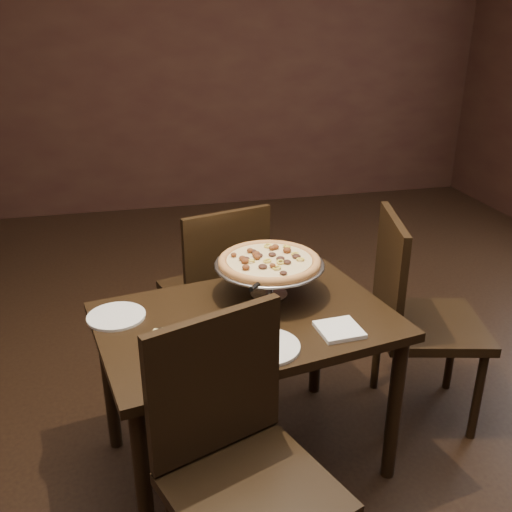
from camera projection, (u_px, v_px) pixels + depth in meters
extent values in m
cube|color=black|center=(262.00, 454.00, 2.47)|extent=(6.00, 7.00, 0.02)
cube|color=black|center=(167.00, 56.00, 5.06)|extent=(6.00, 0.02, 2.80)
cube|color=black|center=(246.00, 321.00, 2.17)|extent=(1.21, 0.91, 0.04)
cylinder|color=black|center=(144.00, 487.00, 1.86)|extent=(0.05, 0.05, 0.65)
cylinder|color=black|center=(394.00, 410.00, 2.22)|extent=(0.05, 0.05, 0.65)
cylinder|color=black|center=(109.00, 382.00, 2.38)|extent=(0.05, 0.05, 0.65)
cylinder|color=black|center=(317.00, 334.00, 2.75)|extent=(0.05, 0.05, 0.65)
cylinder|color=#B3B4BA|center=(269.00, 294.00, 2.33)|extent=(0.15, 0.15, 0.01)
cylinder|color=#B3B4BA|center=(269.00, 280.00, 2.30)|extent=(0.03, 0.03, 0.12)
cylinder|color=#B3B4BA|center=(269.00, 266.00, 2.28)|extent=(0.11, 0.11, 0.01)
cylinder|color=#A8A8AD|center=(269.00, 265.00, 2.27)|extent=(0.43, 0.43, 0.01)
torus|color=#A8A8AD|center=(269.00, 264.00, 2.27)|extent=(0.44, 0.44, 0.01)
cylinder|color=#A96432|center=(269.00, 262.00, 2.27)|extent=(0.40, 0.40, 0.01)
torus|color=#A96432|center=(269.00, 261.00, 2.27)|extent=(0.41, 0.41, 0.03)
cylinder|color=#D8B977|center=(269.00, 260.00, 2.27)|extent=(0.34, 0.34, 0.01)
cylinder|color=#F4EABD|center=(212.00, 335.00, 1.97)|extent=(0.06, 0.06, 0.07)
cylinder|color=#B3B4BA|center=(211.00, 323.00, 1.95)|extent=(0.06, 0.06, 0.02)
ellipsoid|color=#B3B4BA|center=(211.00, 319.00, 1.95)|extent=(0.03, 0.03, 0.01)
cylinder|color=maroon|center=(208.00, 347.00, 1.90)|extent=(0.05, 0.05, 0.07)
cylinder|color=#B3B4BA|center=(207.00, 336.00, 1.89)|extent=(0.05, 0.05, 0.02)
ellipsoid|color=#B3B4BA|center=(207.00, 333.00, 1.88)|extent=(0.03, 0.03, 0.01)
cylinder|color=black|center=(163.00, 340.00, 1.96)|extent=(0.09, 0.09, 0.05)
cube|color=tan|center=(158.00, 338.00, 1.95)|extent=(0.04, 0.04, 0.06)
cube|color=tan|center=(166.00, 337.00, 1.95)|extent=(0.04, 0.04, 0.06)
cube|color=white|center=(339.00, 330.00, 2.06)|extent=(0.16, 0.16, 0.02)
cylinder|color=white|center=(116.00, 316.00, 2.16)|extent=(0.22, 0.22, 0.01)
cylinder|color=white|center=(265.00, 347.00, 1.96)|extent=(0.24, 0.24, 0.01)
cone|color=#B3B4BA|center=(258.00, 285.00, 2.09)|extent=(0.15, 0.15, 0.00)
cylinder|color=black|center=(258.00, 284.00, 2.09)|extent=(0.09, 0.10, 0.02)
cube|color=black|center=(212.00, 292.00, 2.89)|extent=(0.53, 0.53, 0.04)
cube|color=black|center=(228.00, 258.00, 2.63)|extent=(0.43, 0.15, 0.46)
cylinder|color=black|center=(228.00, 310.00, 3.21)|extent=(0.04, 0.04, 0.42)
cylinder|color=black|center=(169.00, 325.00, 3.05)|extent=(0.04, 0.04, 0.42)
cylinder|color=black|center=(258.00, 338.00, 2.92)|extent=(0.04, 0.04, 0.42)
cylinder|color=black|center=(195.00, 357.00, 2.77)|extent=(0.04, 0.04, 0.42)
cube|color=black|center=(253.00, 495.00, 1.66)|extent=(0.58, 0.58, 0.04)
cube|color=black|center=(216.00, 384.00, 1.71)|extent=(0.43, 0.19, 0.47)
cylinder|color=black|center=(268.00, 490.00, 1.98)|extent=(0.04, 0.04, 0.44)
cube|color=black|center=(430.00, 325.00, 2.54)|extent=(0.55, 0.55, 0.04)
cube|color=black|center=(390.00, 270.00, 2.44)|extent=(0.14, 0.45, 0.47)
cylinder|color=black|center=(478.00, 396.00, 2.47)|extent=(0.04, 0.04, 0.44)
cylinder|color=black|center=(452.00, 350.00, 2.81)|extent=(0.04, 0.04, 0.44)
cylinder|color=black|center=(393.00, 395.00, 2.47)|extent=(0.04, 0.04, 0.44)
cylinder|color=black|center=(377.00, 349.00, 2.81)|extent=(0.04, 0.04, 0.44)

